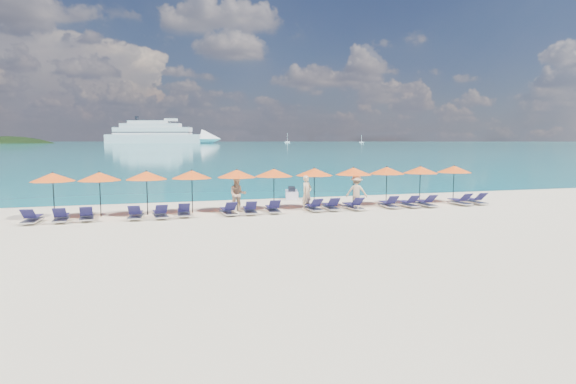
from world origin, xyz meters
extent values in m
plane|color=beige|center=(0.00, 0.00, 0.00)|extent=(1400.00, 1400.00, 0.00)
cube|color=#1FA9B2|center=(0.00, 660.00, 0.01)|extent=(1600.00, 1300.00, 0.01)
ellipsoid|color=black|center=(-150.00, 560.00, -35.00)|extent=(162.00, 126.00, 85.50)
cube|color=white|center=(0.81, 519.40, 4.71)|extent=(103.65, 53.88, 9.42)
cone|color=white|center=(59.05, 497.65, 4.71)|extent=(26.66, 26.66, 20.72)
cube|color=white|center=(-0.95, 520.05, 13.19)|extent=(83.25, 43.99, 7.53)
cube|color=white|center=(-2.72, 520.71, 18.84)|extent=(65.12, 35.70, 4.71)
cube|color=white|center=(-4.48, 521.37, 22.60)|extent=(44.72, 25.81, 3.30)
cube|color=black|center=(-0.95, 520.05, 11.77)|extent=(84.29, 44.53, 0.85)
cube|color=black|center=(-0.95, 520.05, 15.07)|extent=(82.21, 43.45, 0.85)
cylinder|color=black|center=(-16.66, 525.92, 26.37)|extent=(4.14, 4.14, 5.18)
cube|color=white|center=(161.87, 561.13, 0.87)|extent=(6.51, 2.17, 1.74)
cylinder|color=white|center=(161.87, 561.13, 6.51)|extent=(0.39, 0.39, 10.85)
cube|color=white|center=(251.59, 536.16, 0.71)|extent=(5.31, 1.77, 1.42)
cylinder|color=white|center=(251.59, 536.16, 5.31)|extent=(0.32, 0.32, 8.85)
cube|color=silver|center=(2.23, 9.82, 0.26)|extent=(1.27, 2.20, 0.48)
cube|color=black|center=(2.19, 9.65, 0.60)|extent=(0.63, 0.94, 0.30)
cylinder|color=black|center=(2.36, 10.32, 0.73)|extent=(0.47, 0.17, 0.05)
imported|color=#DAB689|center=(1.51, 4.53, 0.95)|extent=(0.83, 0.75, 1.89)
imported|color=#DAB689|center=(-2.21, 4.92, 0.94)|extent=(0.96, 0.62, 1.88)
imported|color=#DAB689|center=(4.46, 4.58, 0.92)|extent=(1.31, 1.03, 1.84)
cylinder|color=black|center=(-11.15, 5.35, 1.10)|extent=(0.05, 0.05, 2.20)
cone|color=#FF5A18|center=(-11.15, 5.35, 2.02)|extent=(2.10, 2.10, 0.42)
sphere|color=black|center=(-11.15, 5.35, 2.24)|extent=(0.08, 0.08, 0.08)
cylinder|color=black|center=(-9.02, 5.15, 1.10)|extent=(0.05, 0.05, 2.20)
cone|color=#FF5A18|center=(-9.02, 5.15, 2.02)|extent=(2.10, 2.10, 0.42)
sphere|color=black|center=(-9.02, 5.15, 2.24)|extent=(0.08, 0.08, 0.08)
cylinder|color=black|center=(-6.80, 5.25, 1.10)|extent=(0.05, 0.05, 2.20)
cone|color=#FF5A18|center=(-6.80, 5.25, 2.02)|extent=(2.10, 2.10, 0.42)
sphere|color=black|center=(-6.80, 5.25, 2.24)|extent=(0.08, 0.08, 0.08)
cylinder|color=black|center=(-4.54, 5.29, 1.10)|extent=(0.05, 0.05, 2.20)
cone|color=#FF5A18|center=(-4.54, 5.29, 2.02)|extent=(2.10, 2.10, 0.42)
sphere|color=black|center=(-4.54, 5.29, 2.24)|extent=(0.08, 0.08, 0.08)
cylinder|color=black|center=(-2.18, 5.26, 1.10)|extent=(0.05, 0.05, 2.20)
cone|color=#FF5A18|center=(-2.18, 5.26, 2.02)|extent=(2.10, 2.10, 0.42)
sphere|color=black|center=(-2.18, 5.26, 2.24)|extent=(0.08, 0.08, 0.08)
cylinder|color=black|center=(-0.12, 5.36, 1.10)|extent=(0.05, 0.05, 2.20)
cone|color=#FF5A18|center=(-0.12, 5.36, 2.02)|extent=(2.10, 2.10, 0.42)
sphere|color=black|center=(-0.12, 5.36, 2.24)|extent=(0.08, 0.08, 0.08)
cylinder|color=black|center=(2.22, 5.34, 1.10)|extent=(0.05, 0.05, 2.20)
cone|color=#FF5A18|center=(2.22, 5.34, 2.02)|extent=(2.10, 2.10, 0.42)
sphere|color=black|center=(2.22, 5.34, 2.24)|extent=(0.08, 0.08, 0.08)
cylinder|color=black|center=(4.58, 5.30, 1.10)|extent=(0.05, 0.05, 2.20)
cone|color=#FF5A18|center=(4.58, 5.30, 2.02)|extent=(2.10, 2.10, 0.42)
sphere|color=black|center=(4.58, 5.30, 2.24)|extent=(0.08, 0.08, 0.08)
cylinder|color=black|center=(6.75, 5.41, 1.10)|extent=(0.05, 0.05, 2.20)
cone|color=#FF5A18|center=(6.75, 5.41, 2.02)|extent=(2.10, 2.10, 0.42)
sphere|color=black|center=(6.75, 5.41, 2.24)|extent=(0.08, 0.08, 0.08)
cylinder|color=black|center=(8.96, 5.36, 1.10)|extent=(0.05, 0.05, 2.20)
cone|color=#FF5A18|center=(8.96, 5.36, 2.02)|extent=(2.10, 2.10, 0.42)
sphere|color=black|center=(8.96, 5.36, 2.24)|extent=(0.08, 0.08, 0.08)
cylinder|color=black|center=(11.32, 5.39, 1.10)|extent=(0.05, 0.05, 2.20)
cone|color=#FF5A18|center=(11.32, 5.39, 2.02)|extent=(2.10, 2.10, 0.42)
sphere|color=black|center=(11.32, 5.39, 2.24)|extent=(0.08, 0.08, 0.08)
cube|color=silver|center=(-11.88, 4.11, 0.14)|extent=(0.74, 1.74, 0.06)
cube|color=#1A1844|center=(-11.86, 4.36, 0.30)|extent=(0.63, 1.14, 0.04)
cube|color=#1A1844|center=(-11.92, 3.56, 0.55)|extent=(0.59, 0.58, 0.43)
cube|color=silver|center=(-10.66, 4.12, 0.14)|extent=(0.69, 1.73, 0.06)
cube|color=#1A1844|center=(-10.67, 4.37, 0.30)|extent=(0.60, 1.12, 0.04)
cube|color=#1A1844|center=(-10.64, 3.57, 0.55)|extent=(0.57, 0.56, 0.43)
cube|color=silver|center=(-9.58, 4.21, 0.14)|extent=(0.77, 1.75, 0.06)
cube|color=#1A1844|center=(-9.60, 4.46, 0.30)|extent=(0.65, 1.15, 0.04)
cube|color=#1A1844|center=(-9.53, 3.67, 0.55)|extent=(0.60, 0.58, 0.43)
cube|color=silver|center=(-7.35, 3.99, 0.14)|extent=(0.77, 1.75, 0.06)
cube|color=#1A1844|center=(-7.33, 4.24, 0.30)|extent=(0.65, 1.14, 0.04)
cube|color=#1A1844|center=(-7.40, 3.44, 0.55)|extent=(0.60, 0.58, 0.43)
cube|color=silver|center=(-6.21, 3.94, 0.14)|extent=(0.77, 1.75, 0.06)
cube|color=#1A1844|center=(-6.23, 4.18, 0.30)|extent=(0.65, 1.14, 0.04)
cube|color=#1A1844|center=(-6.16, 3.39, 0.55)|extent=(0.60, 0.58, 0.43)
cube|color=silver|center=(-5.07, 4.19, 0.14)|extent=(0.68, 1.72, 0.06)
cube|color=#1A1844|center=(-5.06, 4.44, 0.30)|extent=(0.59, 1.12, 0.04)
cube|color=#1A1844|center=(-5.09, 3.64, 0.55)|extent=(0.57, 0.56, 0.43)
cube|color=silver|center=(-2.87, 3.99, 0.14)|extent=(0.74, 1.74, 0.06)
cube|color=#1A1844|center=(-2.89, 4.24, 0.30)|extent=(0.63, 1.14, 0.04)
cube|color=#1A1844|center=(-2.83, 3.44, 0.55)|extent=(0.59, 0.58, 0.43)
cube|color=silver|center=(-1.74, 4.01, 0.14)|extent=(0.77, 1.75, 0.06)
cube|color=#1A1844|center=(-1.72, 4.26, 0.30)|extent=(0.65, 1.15, 0.04)
cube|color=#1A1844|center=(-1.79, 3.47, 0.55)|extent=(0.60, 0.58, 0.43)
cube|color=silver|center=(-0.50, 4.10, 0.14)|extent=(0.75, 1.74, 0.06)
cube|color=#1A1844|center=(-0.49, 4.35, 0.30)|extent=(0.63, 1.14, 0.04)
cube|color=#1A1844|center=(-0.55, 3.55, 0.55)|extent=(0.59, 0.58, 0.43)
cube|color=silver|center=(1.70, 4.05, 0.14)|extent=(0.67, 1.72, 0.06)
cube|color=#1A1844|center=(1.70, 4.30, 0.30)|extent=(0.58, 1.12, 0.04)
cube|color=#1A1844|center=(1.72, 3.50, 0.55)|extent=(0.57, 0.55, 0.43)
cube|color=silver|center=(2.76, 4.13, 0.14)|extent=(0.76, 1.75, 0.06)
cube|color=#1A1844|center=(2.78, 4.38, 0.30)|extent=(0.64, 1.14, 0.04)
cube|color=#1A1844|center=(2.72, 3.58, 0.55)|extent=(0.59, 0.58, 0.43)
cube|color=silver|center=(3.97, 3.93, 0.14)|extent=(0.72, 1.73, 0.06)
cube|color=#1A1844|center=(3.96, 4.18, 0.30)|extent=(0.62, 1.13, 0.04)
cube|color=#1A1844|center=(4.01, 3.38, 0.55)|extent=(0.58, 0.57, 0.43)
cube|color=silver|center=(6.19, 4.06, 0.14)|extent=(0.77, 1.75, 0.06)
cube|color=#1A1844|center=(6.21, 4.31, 0.30)|extent=(0.65, 1.15, 0.04)
cube|color=#1A1844|center=(6.14, 3.51, 0.55)|extent=(0.60, 0.59, 0.43)
cube|color=silver|center=(7.39, 3.99, 0.14)|extent=(0.63, 1.70, 0.06)
cube|color=#1A1844|center=(7.38, 4.24, 0.30)|extent=(0.56, 1.10, 0.04)
cube|color=#1A1844|center=(7.39, 3.44, 0.55)|extent=(0.55, 0.54, 0.43)
cube|color=silver|center=(8.44, 3.92, 0.14)|extent=(0.69, 1.72, 0.06)
cube|color=#1A1844|center=(8.43, 4.17, 0.30)|extent=(0.59, 1.12, 0.04)
cube|color=#1A1844|center=(8.46, 3.37, 0.55)|extent=(0.57, 0.56, 0.43)
cube|color=silver|center=(10.76, 3.95, 0.14)|extent=(0.68, 1.72, 0.06)
cube|color=#1A1844|center=(10.75, 4.20, 0.30)|extent=(0.59, 1.12, 0.04)
cube|color=#1A1844|center=(10.77, 3.40, 0.55)|extent=(0.57, 0.56, 0.43)
cube|color=silver|center=(11.82, 4.01, 0.14)|extent=(0.67, 1.72, 0.06)
cube|color=#1A1844|center=(11.82, 4.26, 0.30)|extent=(0.58, 1.11, 0.04)
cube|color=#1A1844|center=(11.84, 3.46, 0.55)|extent=(0.56, 0.55, 0.43)
camera|label=1|loc=(-6.71, -20.02, 3.81)|focal=30.00mm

